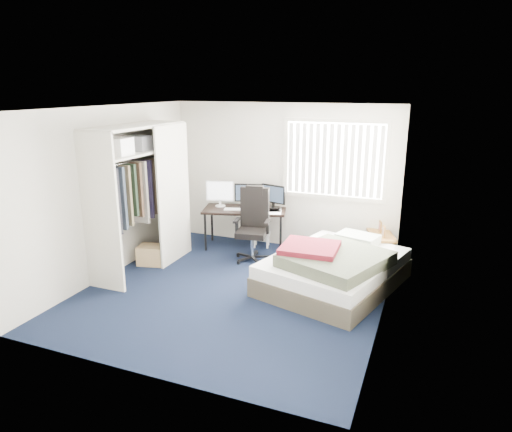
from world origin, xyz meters
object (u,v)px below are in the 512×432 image
object	(u,v)px
office_chair	(253,232)
bed	(333,268)
desk	(245,206)
nightstand	(381,237)

from	to	relation	value
office_chair	bed	world-z (taller)	office_chair
desk	office_chair	size ratio (longest dim) A/B	1.28
office_chair	nightstand	distance (m)	2.06
nightstand	bed	bearing A→B (deg)	-112.34
desk	bed	size ratio (longest dim) A/B	0.65
desk	bed	bearing A→B (deg)	-31.54
desk	bed	xyz separation A→B (m)	(1.83, -1.12, -0.45)
desk	office_chair	world-z (taller)	office_chair
office_chair	bed	distance (m)	1.61
desk	nightstand	distance (m)	2.35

